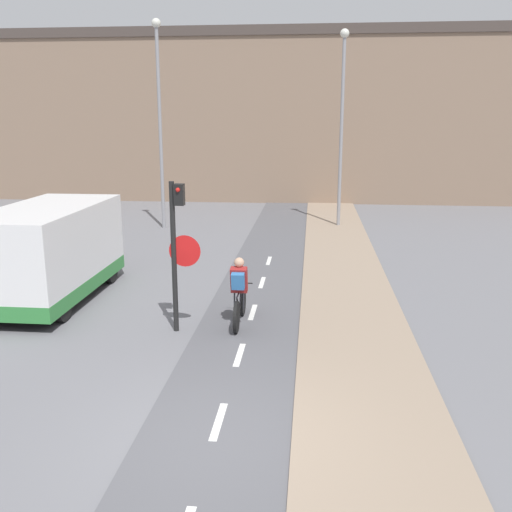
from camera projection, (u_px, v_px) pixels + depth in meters
name	position (u px, v px, depth m)	size (l,w,h in m)	color
ground_plane	(213.00, 441.00, 8.13)	(120.00, 120.00, 0.00)	slate
bike_lane	(213.00, 440.00, 8.13)	(2.23, 60.00, 0.02)	#56565B
sidewalk_strip	(378.00, 448.00, 7.90)	(2.40, 60.00, 0.05)	gray
building_row_background	(290.00, 117.00, 32.05)	(60.00, 5.20, 9.06)	#89705B
traffic_light_pole	(177.00, 241.00, 11.86)	(0.67, 0.25, 3.23)	black
street_lamp_far	(159.00, 107.00, 22.70)	(0.36, 0.36, 8.22)	gray
street_lamp_sidewalk	(342.00, 111.00, 23.12)	(0.36, 0.36, 7.90)	gray
cyclist_near	(239.00, 293.00, 12.53)	(0.46, 1.82, 1.53)	black
van	(49.00, 254.00, 14.24)	(2.17, 4.85, 2.36)	white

